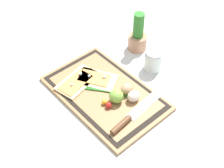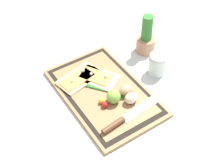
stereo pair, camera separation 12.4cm
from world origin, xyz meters
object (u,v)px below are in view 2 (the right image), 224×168
(egg_brown, at_px, (126,90))
(pizza_slice_far, at_px, (98,78))
(pizza_slice_near, at_px, (79,78))
(cherry_tomato_red, at_px, (105,105))
(sauce_jar, at_px, (157,65))
(lime, at_px, (113,97))
(knife, at_px, (122,120))
(cherry_tomato_yellow, at_px, (101,101))
(herb_pot, at_px, (146,39))
(egg_pink, at_px, (131,98))

(egg_brown, bearing_deg, pizza_slice_far, -161.94)
(pizza_slice_near, xyz_separation_m, cherry_tomato_red, (0.19, 0.01, 0.01))
(egg_brown, relative_size, sauce_jar, 0.56)
(cherry_tomato_red, distance_m, sauce_jar, 0.31)
(lime, relative_size, cherry_tomato_red, 2.33)
(pizza_slice_far, distance_m, sauce_jar, 0.27)
(pizza_slice_far, distance_m, knife, 0.25)
(pizza_slice_near, relative_size, cherry_tomato_yellow, 9.26)
(knife, relative_size, cherry_tomato_red, 11.11)
(herb_pot, xyz_separation_m, sauce_jar, (0.15, -0.05, -0.02))
(knife, xyz_separation_m, egg_brown, (-0.11, 0.09, 0.01))
(pizza_slice_near, xyz_separation_m, egg_pink, (0.23, 0.11, 0.02))
(cherry_tomato_yellow, bearing_deg, cherry_tomato_red, 1.16)
(pizza_slice_near, bearing_deg, herb_pot, 91.69)
(lime, relative_size, cherry_tomato_yellow, 2.59)
(knife, relative_size, lime, 4.76)
(knife, xyz_separation_m, egg_pink, (-0.06, 0.09, 0.01))
(pizza_slice_near, relative_size, knife, 0.75)
(knife, height_order, lime, lime)
(pizza_slice_far, xyz_separation_m, egg_pink, (0.19, 0.04, 0.02))
(cherry_tomato_red, bearing_deg, sauce_jar, 99.91)
(pizza_slice_near, relative_size, lime, 3.57)
(knife, bearing_deg, egg_pink, 125.04)
(pizza_slice_near, relative_size, herb_pot, 1.07)
(lime, relative_size, sauce_jar, 0.59)
(pizza_slice_near, bearing_deg, egg_brown, 32.40)
(pizza_slice_near, distance_m, sauce_jar, 0.35)
(egg_pink, xyz_separation_m, cherry_tomato_yellow, (-0.06, -0.10, -0.01))
(knife, xyz_separation_m, herb_pot, (-0.30, 0.35, 0.04))
(knife, relative_size, cherry_tomato_yellow, 12.34)
(pizza_slice_far, bearing_deg, cherry_tomato_red, -22.44)
(egg_pink, distance_m, herb_pot, 0.36)
(egg_pink, height_order, sauce_jar, sauce_jar)
(pizza_slice_near, height_order, egg_pink, egg_pink)
(pizza_slice_far, bearing_deg, knife, -11.02)
(herb_pot, bearing_deg, cherry_tomato_yellow, -63.56)
(egg_pink, xyz_separation_m, herb_pot, (-0.24, 0.26, 0.03))
(lime, height_order, sauce_jar, sauce_jar)
(pizza_slice_near, bearing_deg, lime, 14.51)
(pizza_slice_near, distance_m, herb_pot, 0.37)
(lime, xyz_separation_m, herb_pot, (-0.20, 0.32, 0.02))
(egg_brown, xyz_separation_m, herb_pot, (-0.19, 0.25, 0.03))
(egg_brown, height_order, cherry_tomato_red, egg_brown)
(pizza_slice_near, height_order, knife, pizza_slice_near)
(pizza_slice_far, bearing_deg, lime, -8.36)
(cherry_tomato_yellow, bearing_deg, sauce_jar, 95.51)
(egg_pink, bearing_deg, pizza_slice_far, -168.32)
(pizza_slice_far, bearing_deg, egg_brown, 18.06)
(pizza_slice_far, bearing_deg, egg_pink, 11.68)
(cherry_tomato_red, relative_size, herb_pot, 0.13)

